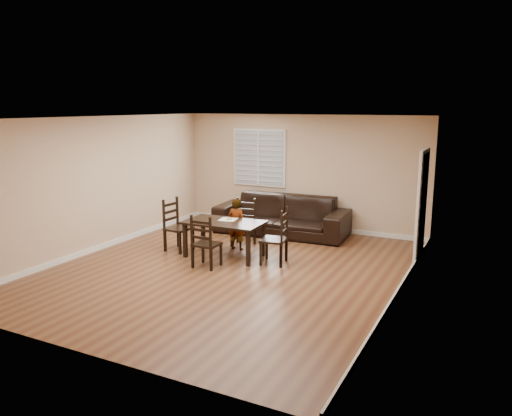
# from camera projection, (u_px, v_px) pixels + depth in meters

# --- Properties ---
(ground) EXTENTS (7.00, 7.00, 0.00)m
(ground) POSITION_uv_depth(u_px,v_px,m) (229.00, 269.00, 9.04)
(ground) COLOR brown
(ground) RESTS_ON ground
(room) EXTENTS (6.04, 7.04, 2.72)m
(room) POSITION_uv_depth(u_px,v_px,m) (235.00, 169.00, 8.81)
(room) COLOR #CFAD8C
(room) RESTS_ON ground
(dining_table) EXTENTS (1.55, 0.92, 0.71)m
(dining_table) POSITION_uv_depth(u_px,v_px,m) (224.00, 226.00, 9.66)
(dining_table) COLOR black
(dining_table) RESTS_ON ground
(chair_near) EXTENTS (0.50, 0.47, 0.99)m
(chair_near) POSITION_uv_depth(u_px,v_px,m) (245.00, 224.00, 10.56)
(chair_near) COLOR black
(chair_near) RESTS_ON ground
(chair_far) EXTENTS (0.46, 0.43, 0.99)m
(chair_far) POSITION_uv_depth(u_px,v_px,m) (203.00, 245.00, 8.97)
(chair_far) COLOR black
(chair_far) RESTS_ON ground
(chair_left) EXTENTS (0.48, 0.51, 1.07)m
(chair_left) POSITION_uv_depth(u_px,v_px,m) (174.00, 227.00, 10.17)
(chair_left) COLOR black
(chair_left) RESTS_ON ground
(chair_right) EXTENTS (0.52, 0.54, 1.06)m
(chair_right) POSITION_uv_depth(u_px,v_px,m) (280.00, 239.00, 9.23)
(chair_right) COLOR black
(chair_right) RESTS_ON ground
(child) EXTENTS (0.39, 0.26, 1.06)m
(child) POSITION_uv_depth(u_px,v_px,m) (237.00, 224.00, 10.16)
(child) COLOR gray
(child) RESTS_ON ground
(napkin) EXTENTS (0.38, 0.38, 0.00)m
(napkin) POSITION_uv_depth(u_px,v_px,m) (228.00, 219.00, 9.79)
(napkin) COLOR beige
(napkin) RESTS_ON dining_table
(donut) EXTENTS (0.11, 0.11, 0.04)m
(donut) POSITION_uv_depth(u_px,v_px,m) (229.00, 218.00, 9.78)
(donut) COLOR #BF8F44
(donut) RESTS_ON napkin
(sofa) EXTENTS (3.07, 1.34, 0.88)m
(sofa) POSITION_uv_depth(u_px,v_px,m) (281.00, 215.00, 11.40)
(sofa) COLOR black
(sofa) RESTS_ON ground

